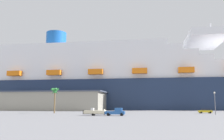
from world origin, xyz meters
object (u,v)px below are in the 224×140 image
object	(u,v)px
palm_tree	(55,93)
parked_car_yellow_taxi	(205,111)
parked_car_white_van	(8,109)
cruise_ship	(102,83)
pickup_truck	(116,112)
small_boat_on_trailer	(97,112)
street_lamp	(215,99)

from	to	relation	value
palm_tree	parked_car_yellow_taxi	xyz separation A→B (m)	(52.51, 11.70, -6.50)
parked_car_white_van	cruise_ship	bearing A→B (deg)	46.56
pickup_truck	small_boat_on_trailer	xyz separation A→B (m)	(-5.49, -0.47, -0.08)
cruise_ship	parked_car_white_van	world-z (taller)	cruise_ship
parked_car_yellow_taxi	palm_tree	bearing A→B (deg)	-167.44
street_lamp	parked_car_white_van	size ratio (longest dim) A/B	1.46
small_boat_on_trailer	street_lamp	world-z (taller)	street_lamp
small_boat_on_trailer	parked_car_white_van	world-z (taller)	small_boat_on_trailer
cruise_ship	street_lamp	world-z (taller)	cruise_ship
small_boat_on_trailer	palm_tree	xyz separation A→B (m)	(-20.34, 13.77, 6.37)
street_lamp	parked_car_yellow_taxi	xyz separation A→B (m)	(-1.66, 11.10, -3.84)
parked_car_white_van	small_boat_on_trailer	bearing A→B (deg)	-33.59
pickup_truck	parked_car_white_van	distance (m)	74.47
pickup_truck	cruise_ship	bearing A→B (deg)	109.00
pickup_truck	palm_tree	xyz separation A→B (m)	(-25.83, 13.30, 6.29)
pickup_truck	street_lamp	world-z (taller)	street_lamp
small_boat_on_trailer	parked_car_yellow_taxi	world-z (taller)	small_boat_on_trailer
pickup_truck	street_lamp	size ratio (longest dim) A/B	0.81
cruise_ship	parked_car_white_van	bearing A→B (deg)	-133.44
palm_tree	parked_car_yellow_taxi	size ratio (longest dim) A/B	1.90
small_boat_on_trailer	palm_tree	world-z (taller)	palm_tree
cruise_ship	parked_car_yellow_taxi	distance (m)	76.45
small_boat_on_trailer	palm_tree	distance (m)	25.37
palm_tree	parked_car_yellow_taxi	distance (m)	54.18
cruise_ship	small_boat_on_trailer	world-z (taller)	cruise_ship
small_boat_on_trailer	street_lamp	size ratio (longest dim) A/B	1.18
palm_tree	street_lamp	distance (m)	54.23
cruise_ship	pickup_truck	xyz separation A→B (m)	(26.70, -77.54, -15.08)
cruise_ship	palm_tree	world-z (taller)	cruise_ship
cruise_ship	palm_tree	xyz separation A→B (m)	(0.87, -64.25, -8.79)
parked_car_white_van	parked_car_yellow_taxi	size ratio (longest dim) A/B	1.01
small_boat_on_trailer	street_lamp	distance (m)	36.94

